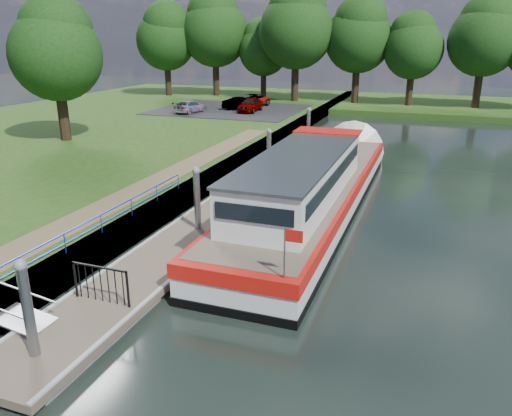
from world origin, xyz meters
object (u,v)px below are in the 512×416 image
(car_a, at_px, (250,105))
(barge, at_px, (316,186))
(pontoon, at_px, (239,200))
(car_d, at_px, (251,100))
(car_c, at_px, (190,107))
(car_b, at_px, (241,104))

(car_a, bearing_deg, barge, -63.31)
(pontoon, relative_size, barge, 1.42)
(barge, xyz_separation_m, car_d, (-13.21, 26.87, 0.37))
(car_a, distance_m, car_c, 5.75)
(barge, height_order, car_b, barge)
(car_b, relative_size, car_d, 0.82)
(barge, relative_size, car_b, 5.75)
(pontoon, xyz_separation_m, car_c, (-13.60, 21.60, 1.21))
(barge, bearing_deg, car_a, 117.14)
(car_d, bearing_deg, car_a, -52.96)
(barge, bearing_deg, car_b, 118.73)
(pontoon, height_order, car_c, car_c)
(car_a, distance_m, car_d, 3.63)
(car_b, xyz_separation_m, car_c, (-3.95, -3.23, -0.04))
(barge, distance_m, car_c, 27.09)
(car_a, height_order, car_c, car_a)
(car_d, bearing_deg, barge, -45.95)
(car_a, bearing_deg, pontoon, -71.19)
(car_b, distance_m, car_c, 5.10)
(pontoon, distance_m, car_d, 29.19)
(pontoon, bearing_deg, car_d, 109.25)
(pontoon, bearing_deg, car_a, 109.26)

